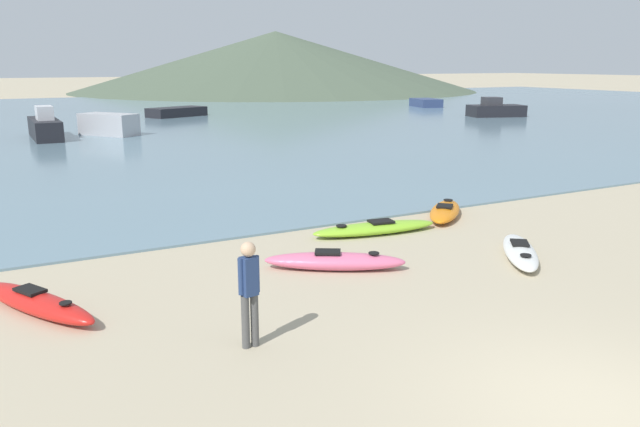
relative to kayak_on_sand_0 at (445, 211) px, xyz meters
name	(u,v)px	position (x,y,z in m)	size (l,w,h in m)	color
ground_plane	(591,408)	(-4.83, -8.75, -0.17)	(400.00, 400.00, 0.00)	tan
bay_water	(80,122)	(-4.83, 35.64, -0.14)	(160.00, 70.00, 0.06)	slate
far_hill_midright	(276,61)	(29.91, 77.34, 4.32)	(61.55, 61.55, 8.98)	#4C5B47
kayak_on_sand_0	(445,211)	(0.00, 0.00, 0.00)	(2.46, 2.42, 0.38)	orange
kayak_on_sand_1	(520,252)	(-0.98, -3.78, -0.02)	(2.22, 2.59, 0.34)	white
kayak_on_sand_2	(36,302)	(-10.71, -2.06, 0.01)	(1.98, 3.06, 0.40)	red
kayak_on_sand_3	(335,261)	(-5.00, -2.51, 0.02)	(2.87, 2.08, 0.41)	#E5668C
kayak_on_sand_4	(375,228)	(-2.70, -0.54, -0.02)	(3.43, 1.20, 0.33)	#8CCC2D
person_near_foreground	(249,288)	(-7.95, -5.09, 0.79)	(0.34, 0.23, 1.67)	#4C4C4C
moored_boat_0	(177,112)	(2.58, 36.35, 0.26)	(5.04, 3.64, 0.72)	black
moored_boat_1	(496,110)	(25.06, 24.31, 0.43)	(4.71, 3.32, 1.53)	black
moored_boat_2	(45,127)	(-8.10, 25.16, 0.54)	(1.42, 5.28, 1.85)	black
moored_boat_3	(109,124)	(-4.61, 25.25, 0.52)	(3.27, 3.69, 1.26)	#B2B2B7
moored_boat_4	(426,103)	(27.21, 36.08, 0.28)	(2.83, 3.86, 0.78)	navy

